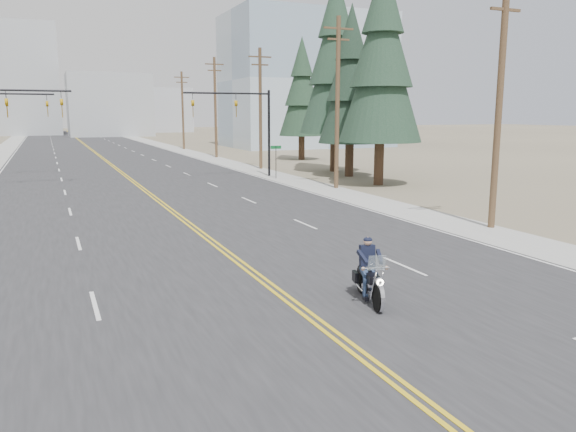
{
  "coord_description": "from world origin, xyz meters",
  "views": [
    {
      "loc": [
        -5.9,
        -11.39,
        5.15
      ],
      "look_at": [
        1.72,
        6.38,
        1.6
      ],
      "focal_mm": 35.0,
      "sensor_mm": 36.0,
      "label": 1
    }
  ],
  "objects": [
    {
      "name": "utility_pole_b",
      "position": [
        12.5,
        23.0,
        5.98
      ],
      "size": [
        2.2,
        0.3,
        11.5
      ],
      "color": "brown",
      "rests_on": "ground"
    },
    {
      "name": "sidewalk_right",
      "position": [
        11.5,
        70.0,
        0.01
      ],
      "size": [
        3.0,
        200.0,
        0.01
      ],
      "primitive_type": "cube",
      "color": "#A5A5A0",
      "rests_on": "ground"
    },
    {
      "name": "utility_pole_c",
      "position": [
        12.5,
        38.0,
        5.73
      ],
      "size": [
        2.2,
        0.3,
        11.0
      ],
      "color": "brown",
      "rests_on": "ground"
    },
    {
      "name": "haze_bldg_d",
      "position": [
        -12.0,
        140.0,
        13.0
      ],
      "size": [
        20.0,
        15.0,
        26.0
      ],
      "primitive_type": "cube",
      "color": "#ADB2B7",
      "rests_on": "ground"
    },
    {
      "name": "traffic_mast_right",
      "position": [
        8.98,
        32.0,
        4.94
      ],
      "size": [
        7.1,
        0.26,
        7.0
      ],
      "color": "black",
      "rests_on": "ground"
    },
    {
      "name": "glass_building",
      "position": [
        32.0,
        70.0,
        10.0
      ],
      "size": [
        24.0,
        16.0,
        20.0
      ],
      "primitive_type": "cube",
      "color": "#9EB5CC",
      "rests_on": "ground"
    },
    {
      "name": "ground_plane",
      "position": [
        0.0,
        0.0,
        0.0
      ],
      "size": [
        400.0,
        400.0,
        0.0
      ],
      "primitive_type": "plane",
      "color": "#776D56",
      "rests_on": "ground"
    },
    {
      "name": "conifer_tall",
      "position": [
        17.77,
        33.33,
        9.82
      ],
      "size": [
        6.15,
        6.15,
        17.09
      ],
      "rotation": [
        0.0,
        0.0,
        0.01
      ],
      "color": "#382619",
      "rests_on": "ground"
    },
    {
      "name": "conifer_near",
      "position": [
        16.18,
        23.39,
        8.98
      ],
      "size": [
        5.91,
        5.91,
        15.65
      ],
      "rotation": [
        0.0,
        0.0,
        -0.22
      ],
      "color": "#382619",
      "rests_on": "ground"
    },
    {
      "name": "utility_pole_d",
      "position": [
        12.5,
        53.0,
        5.98
      ],
      "size": [
        2.2,
        0.3,
        11.5
      ],
      "color": "brown",
      "rests_on": "ground"
    },
    {
      "name": "road",
      "position": [
        0.0,
        70.0,
        0.01
      ],
      "size": [
        20.0,
        200.0,
        0.01
      ],
      "primitive_type": "cube",
      "color": "#303033",
      "rests_on": "ground"
    },
    {
      "name": "sidewalk_left",
      "position": [
        -11.5,
        70.0,
        0.01
      ],
      "size": [
        3.0,
        200.0,
        0.01
      ],
      "primitive_type": "cube",
      "color": "#A5A5A0",
      "rests_on": "ground"
    },
    {
      "name": "conifer_far",
      "position": [
        20.48,
        46.28,
        7.71
      ],
      "size": [
        5.01,
        5.01,
        13.43
      ],
      "rotation": [
        0.0,
        0.0,
        0.27
      ],
      "color": "#382619",
      "rests_on": "ground"
    },
    {
      "name": "conifer_mid",
      "position": [
        17.04,
        29.25,
        7.89
      ],
      "size": [
        5.16,
        5.16,
        13.75
      ],
      "rotation": [
        0.0,
        0.0,
        -0.26
      ],
      "color": "#382619",
      "rests_on": "ground"
    },
    {
      "name": "utility_pole_e",
      "position": [
        12.5,
        70.0,
        5.73
      ],
      "size": [
        2.2,
        0.3,
        11.0
      ],
      "color": "brown",
      "rests_on": "ground"
    },
    {
      "name": "utility_pole_a",
      "position": [
        12.5,
        8.0,
        5.73
      ],
      "size": [
        2.2,
        0.3,
        11.0
      ],
      "color": "brown",
      "rests_on": "ground"
    },
    {
      "name": "haze_bldg_e",
      "position": [
        25.0,
        150.0,
        6.0
      ],
      "size": [
        14.0,
        14.0,
        12.0
      ],
      "primitive_type": "cube",
      "color": "#B7BCC6",
      "rests_on": "ground"
    },
    {
      "name": "street_sign",
      "position": [
        10.8,
        30.0,
        1.8
      ],
      "size": [
        0.9,
        0.06,
        2.62
      ],
      "color": "black",
      "rests_on": "ground"
    },
    {
      "name": "haze_bldg_c",
      "position": [
        40.0,
        110.0,
        9.0
      ],
      "size": [
        16.0,
        12.0,
        18.0
      ],
      "primitive_type": "cube",
      "color": "#B7BCC6",
      "rests_on": "ground"
    },
    {
      "name": "motorcyclist",
      "position": [
        2.03,
        1.38,
        0.89
      ],
      "size": [
        1.53,
        2.44,
        1.77
      ],
      "primitive_type": null,
      "rotation": [
        0.0,
        0.0,
        2.88
      ],
      "color": "black",
      "rests_on": "ground"
    },
    {
      "name": "haze_bldg_b",
      "position": [
        8.0,
        125.0,
        7.0
      ],
      "size": [
        18.0,
        14.0,
        14.0
      ],
      "primitive_type": "cube",
      "color": "#ADB2B7",
      "rests_on": "ground"
    }
  ]
}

